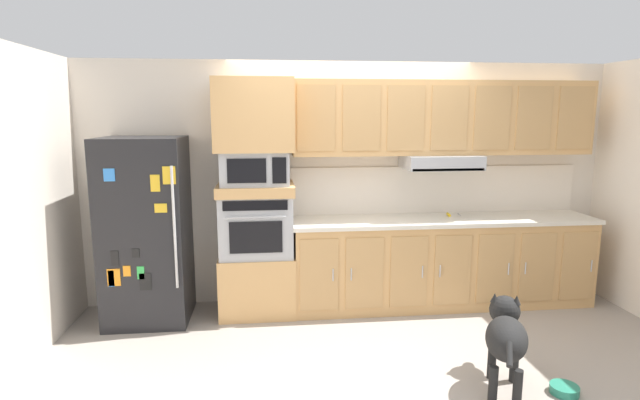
{
  "coord_description": "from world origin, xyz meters",
  "views": [
    {
      "loc": [
        -0.87,
        -4.06,
        1.97
      ],
      "look_at": [
        -0.37,
        0.56,
        1.16
      ],
      "focal_mm": 27.84,
      "sensor_mm": 36.0,
      "label": 1
    }
  ],
  "objects_px": {
    "refrigerator": "(146,230)",
    "microwave": "(255,168)",
    "screwdriver": "(449,215)",
    "dog": "(506,334)",
    "dog_food_bowl": "(564,389)",
    "built_in_oven": "(256,224)"
  },
  "relations": [
    {
      "from": "screwdriver",
      "to": "refrigerator",
      "type": "bearing_deg",
      "value": -177.06
    },
    {
      "from": "microwave",
      "to": "dog_food_bowl",
      "type": "xyz_separation_m",
      "value": [
        2.2,
        -1.76,
        -1.43
      ]
    },
    {
      "from": "refrigerator",
      "to": "microwave",
      "type": "bearing_deg",
      "value": 3.74
    },
    {
      "from": "built_in_oven",
      "to": "dog",
      "type": "relative_size",
      "value": 0.82
    },
    {
      "from": "microwave",
      "to": "dog",
      "type": "xyz_separation_m",
      "value": [
        1.81,
        -1.61,
        -1.06
      ]
    },
    {
      "from": "built_in_oven",
      "to": "screwdriver",
      "type": "height_order",
      "value": "built_in_oven"
    },
    {
      "from": "refrigerator",
      "to": "microwave",
      "type": "xyz_separation_m",
      "value": [
        1.04,
        0.07,
        0.58
      ]
    },
    {
      "from": "microwave",
      "to": "refrigerator",
      "type": "bearing_deg",
      "value": -176.26
    },
    {
      "from": "built_in_oven",
      "to": "refrigerator",
      "type": "bearing_deg",
      "value": -176.26
    },
    {
      "from": "screwdriver",
      "to": "dog",
      "type": "distance_m",
      "value": 1.79
    },
    {
      "from": "refrigerator",
      "to": "dog_food_bowl",
      "type": "distance_m",
      "value": 3.75
    },
    {
      "from": "refrigerator",
      "to": "microwave",
      "type": "relative_size",
      "value": 2.73
    },
    {
      "from": "built_in_oven",
      "to": "dog",
      "type": "distance_m",
      "value": 2.47
    },
    {
      "from": "screwdriver",
      "to": "dog_food_bowl",
      "type": "relative_size",
      "value": 0.71
    },
    {
      "from": "dog",
      "to": "screwdriver",
      "type": "bearing_deg",
      "value": 17.06
    },
    {
      "from": "built_in_oven",
      "to": "screwdriver",
      "type": "distance_m",
      "value": 2.0
    },
    {
      "from": "dog",
      "to": "built_in_oven",
      "type": "bearing_deg",
      "value": 71.88
    },
    {
      "from": "microwave",
      "to": "dog_food_bowl",
      "type": "relative_size",
      "value": 3.22
    },
    {
      "from": "dog",
      "to": "dog_food_bowl",
      "type": "bearing_deg",
      "value": -87.66
    },
    {
      "from": "screwdriver",
      "to": "dog_food_bowl",
      "type": "height_order",
      "value": "screwdriver"
    },
    {
      "from": "built_in_oven",
      "to": "microwave",
      "type": "distance_m",
      "value": 0.56
    },
    {
      "from": "refrigerator",
      "to": "built_in_oven",
      "type": "bearing_deg",
      "value": 3.74
    }
  ]
}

